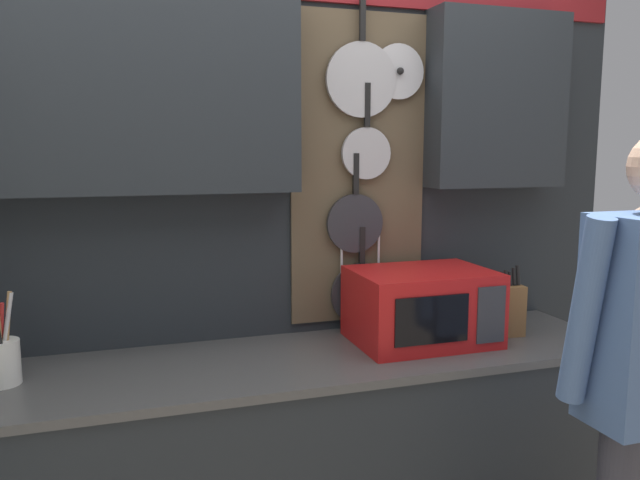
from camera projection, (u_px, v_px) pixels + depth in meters
base_cabinet_counter at (315, 472)px, 2.31m from camera, size 2.33×0.61×0.89m
back_wall_unit at (287, 187)px, 2.41m from camera, size 2.90×0.20×2.39m
microwave at (422, 306)px, 2.39m from camera, size 0.52×0.39×0.28m
knife_block at (504, 308)px, 2.51m from camera, size 0.12×0.16×0.28m
utensil_crock at (1, 358)px, 1.95m from camera, size 0.11×0.11×0.31m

